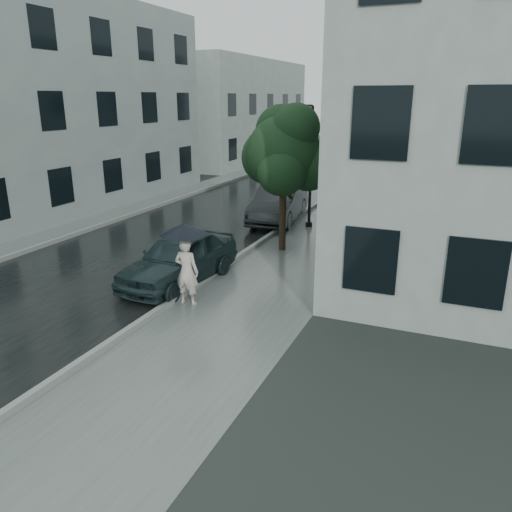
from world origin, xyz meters
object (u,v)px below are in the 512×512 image
at_px(car_near, 179,258).
at_px(car_far, 279,203).
at_px(lamp_post, 307,158).
at_px(street_tree, 285,152).
at_px(pedestrian, 187,272).

bearing_deg(car_near, car_far, 95.18).
bearing_deg(lamp_post, street_tree, -99.97).
relative_size(pedestrian, street_tree, 0.35).
xyz_separation_m(street_tree, lamp_post, (-0.25, 3.37, -0.55)).
bearing_deg(pedestrian, car_far, -86.63).
distance_m(car_near, car_far, 8.11).
relative_size(street_tree, car_far, 1.06).
bearing_deg(street_tree, pedestrian, -96.14).
xyz_separation_m(car_near, car_far, (0.01, 8.11, 0.05)).
distance_m(street_tree, lamp_post, 3.42).
xyz_separation_m(pedestrian, street_tree, (0.60, 5.57, 2.49)).
bearing_deg(car_near, lamp_post, 85.18).
distance_m(pedestrian, car_near, 1.64).
distance_m(lamp_post, car_near, 8.05).
bearing_deg(car_far, pedestrian, -89.99).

